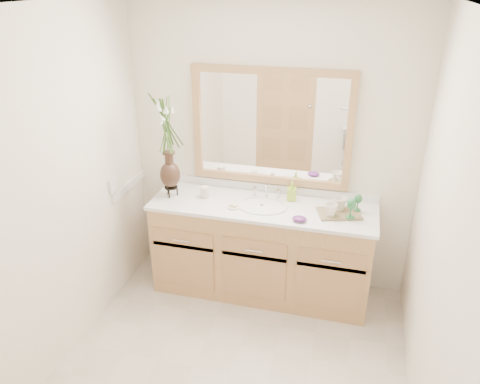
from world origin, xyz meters
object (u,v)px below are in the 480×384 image
(tumbler, at_px, (205,192))
(flower_vase, at_px, (167,133))
(tray, at_px, (339,213))
(soap_bottle, at_px, (292,192))

(tumbler, bearing_deg, flower_vase, -170.38)
(tumbler, height_order, tray, tumbler)
(soap_bottle, bearing_deg, tray, -31.53)
(soap_bottle, height_order, tray, soap_bottle)
(flower_vase, distance_m, tumbler, 0.58)
(flower_vase, height_order, soap_bottle, flower_vase)
(tumbler, distance_m, tray, 1.12)
(tumbler, bearing_deg, tray, -1.54)
(soap_bottle, distance_m, tray, 0.44)
(tray, bearing_deg, flower_vase, 163.42)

